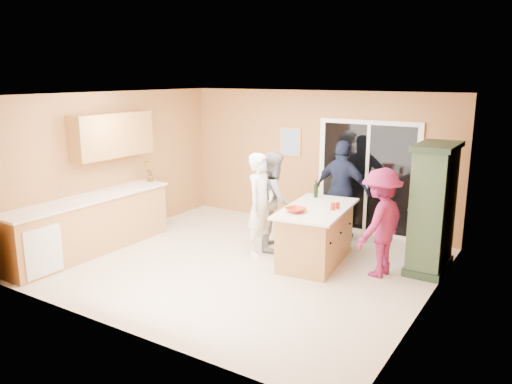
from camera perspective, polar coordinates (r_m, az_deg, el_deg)
The scene contains 22 objects.
floor at distance 7.88m, azimuth -1.32°, elevation -8.18°, with size 5.50×5.50×0.00m, color beige.
ceiling at distance 7.34m, azimuth -1.43°, elevation 11.07°, with size 5.50×5.00×0.10m, color white.
wall_back at distance 9.65m, azimuth 6.85°, elevation 3.73°, with size 5.50×0.10×2.60m, color tan.
wall_front at distance 5.66m, azimuth -15.50°, elevation -3.43°, with size 5.50×0.10×2.60m, color tan.
wall_left at distance 9.28m, azimuth -15.70°, elevation 2.96°, with size 0.10×5.00×2.60m, color tan.
wall_right at distance 6.45m, azimuth 19.47°, elevation -1.68°, with size 0.10×5.00×2.60m, color tan.
left_cabinet_run at distance 8.59m, azimuth -19.16°, elevation -3.85°, with size 0.65×3.05×1.24m.
upper_cabinets at distance 8.94m, azimuth -16.12°, elevation 6.28°, with size 0.35×1.60×0.75m, color #B17B45.
sliding_door at distance 9.27m, azimuth 12.58°, elevation 1.55°, with size 1.90×0.07×2.10m.
framed_picture at distance 9.83m, azimuth 3.93°, elevation 5.74°, with size 0.46×0.04×0.56m.
kitchen_island at distance 7.87m, azimuth 6.85°, elevation -5.07°, with size 1.11×1.78×0.89m.
green_hutch at distance 7.82m, azimuth 19.56°, elevation -1.93°, with size 0.55×1.05×1.92m.
woman_white at distance 8.05m, azimuth 0.52°, elevation -1.45°, with size 0.61×0.40×1.68m, color silver.
woman_grey at distance 8.38m, azimuth 2.03°, elevation -0.94°, with size 0.80×0.63×1.65m, color gray.
woman_navy at distance 8.93m, azimuth 9.80°, elevation 0.17°, with size 1.04×0.43×1.78m, color #1A233B.
woman_magenta at distance 7.43m, azimuth 14.05°, elevation -3.42°, with size 1.03×0.59×1.59m, color #7B1A55.
serving_bowl at distance 7.43m, azimuth 4.57°, elevation -2.06°, with size 0.29×0.29×0.07m, color #A62712.
tulip_vase at distance 9.45m, azimuth -12.08°, elevation 2.43°, with size 0.22×0.15×0.43m, color red.
tumbler_near at distance 7.71m, azimuth 9.32°, elevation -1.52°, with size 0.07×0.07×0.10m, color #A62712.
tumbler_far at distance 7.62m, azimuth 8.76°, elevation -1.64°, with size 0.07×0.07×0.11m, color #A62712.
wine_bottle at distance 8.35m, azimuth 6.86°, elevation 0.16°, with size 0.07×0.07×0.30m.
white_plate at distance 7.61m, azimuth 5.61°, elevation -1.93°, with size 0.21×0.21×0.01m, color white.
Camera 1 is at (4.05, -6.12, 2.87)m, focal length 35.00 mm.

